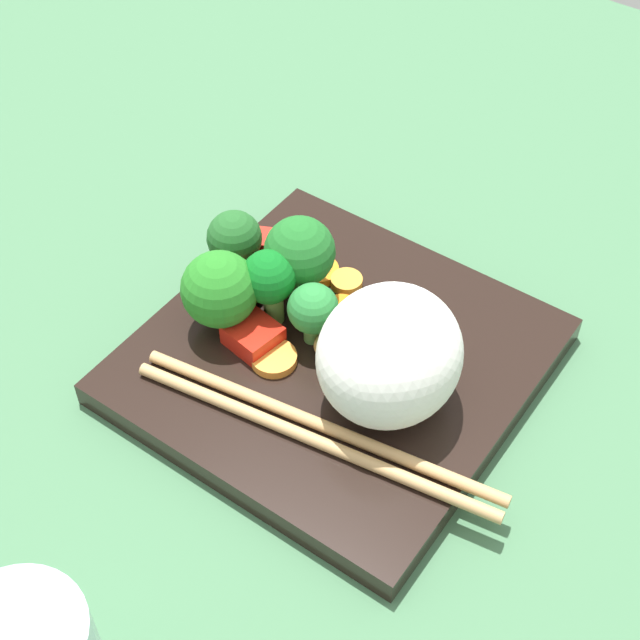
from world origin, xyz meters
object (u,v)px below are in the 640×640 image
carrot_slice_1 (274,358)px  chopstick_pair (315,432)px  rice_mound (390,355)px  square_plate (336,361)px  broccoli_floret_4 (300,253)px

carrot_slice_1 → chopstick_pair: (5.50, -3.17, 0.09)cm
carrot_slice_1 → chopstick_pair: 6.35cm
rice_mound → chopstick_pair: size_ratio=0.39×
rice_mound → carrot_slice_1: (-7.40, -1.63, -3.77)cm
carrot_slice_1 → square_plate: bearing=47.0°
square_plate → chopstick_pair: size_ratio=0.99×
square_plate → broccoli_floret_4: broccoli_floret_4 is taller
broccoli_floret_4 → carrot_slice_1: 7.13cm
rice_mound → chopstick_pair: rice_mound is taller
broccoli_floret_4 → chopstick_pair: (7.67, -8.98, -3.42)cm
broccoli_floret_4 → chopstick_pair: bearing=-49.5°
broccoli_floret_4 → carrot_slice_1: broccoli_floret_4 is taller
broccoli_floret_4 → rice_mound: bearing=-23.6°
square_plate → broccoli_floret_4: (-4.93, 2.86, 4.71)cm
rice_mound → broccoli_floret_4: size_ratio=1.46×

